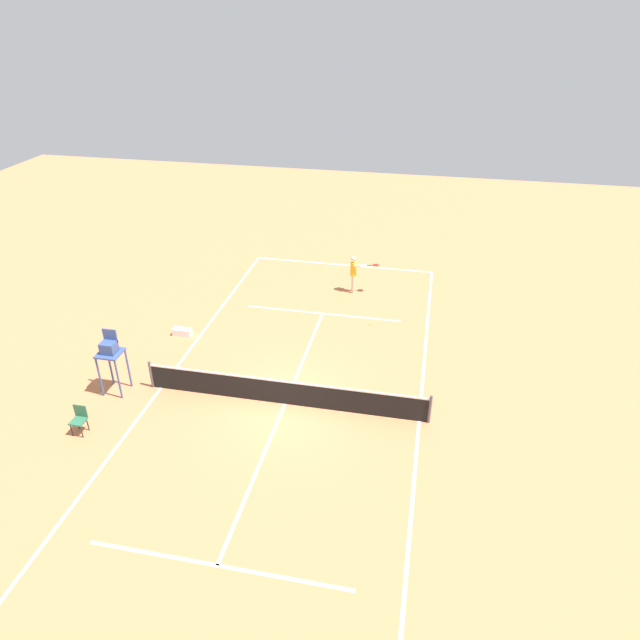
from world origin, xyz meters
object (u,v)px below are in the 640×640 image
at_px(tennis_ball, 371,324).
at_px(umpire_chair, 110,352).
at_px(equipment_bag, 182,332).
at_px(courtside_chair_near, 79,418).
at_px(player_serving, 354,271).

distance_m(tennis_ball, umpire_chair, 10.55).
xyz_separation_m(tennis_ball, equipment_bag, (7.49, 2.45, 0.12)).
bearing_deg(courtside_chair_near, equipment_bag, -96.40).
height_order(courtside_chair_near, equipment_bag, courtside_chair_near).
bearing_deg(courtside_chair_near, player_serving, -121.16).
bearing_deg(equipment_bag, player_serving, -139.77).
distance_m(player_serving, tennis_ball, 3.29).
bearing_deg(umpire_chair, courtside_chair_near, 89.55).
xyz_separation_m(player_serving, courtside_chair_near, (7.03, 11.62, -0.55)).
distance_m(player_serving, courtside_chair_near, 13.59).
bearing_deg(player_serving, tennis_ball, 5.93).
relative_size(player_serving, umpire_chair, 0.75).
bearing_deg(player_serving, umpire_chair, -52.87).
bearing_deg(tennis_ball, player_serving, -68.01).
height_order(player_serving, courtside_chair_near, player_serving).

